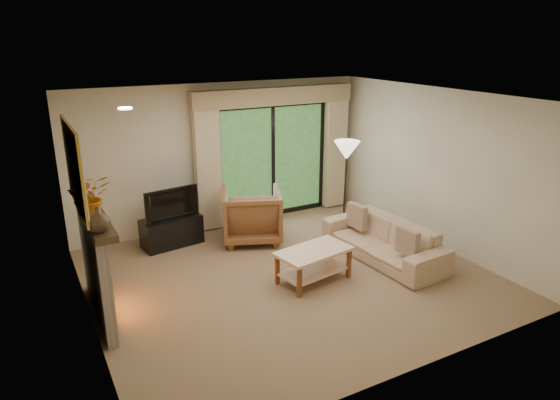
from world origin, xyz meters
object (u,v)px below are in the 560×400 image
armchair (252,215)px  coffee_table (314,265)px  sofa (383,240)px  media_console (172,231)px

armchair → coffee_table: (0.14, -1.79, -0.21)m
armchair → sofa: 2.25m
sofa → armchair: bearing=-141.7°
media_console → coffee_table: bearing=-65.8°
media_console → armchair: bearing=-27.2°
armchair → sofa: size_ratio=0.47×
media_console → armchair: armchair is taller
sofa → coffee_table: 1.38m
media_console → sofa: bearing=-45.3°
coffee_table → media_console: bearing=112.7°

